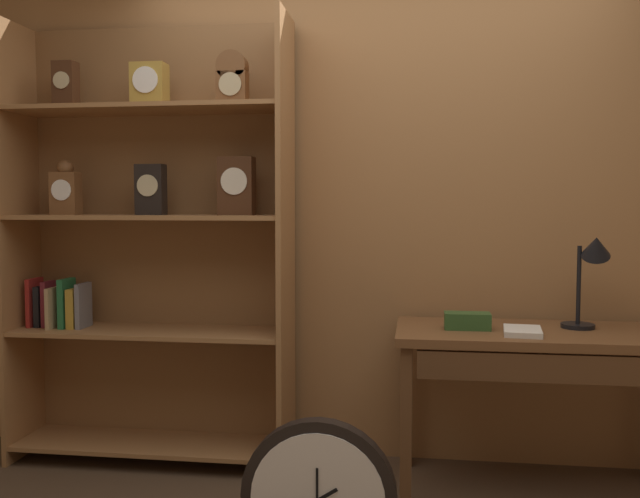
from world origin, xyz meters
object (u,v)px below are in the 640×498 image
at_px(toolbox_small, 467,321).
at_px(open_repair_manual, 523,331).
at_px(workbench, 537,352).
at_px(bookshelf, 151,241).
at_px(desk_lamp, 591,266).

bearing_deg(toolbox_small, open_repair_manual, -21.04).
bearing_deg(open_repair_manual, workbench, 52.43).
bearing_deg(bookshelf, toolbox_small, -6.57).
bearing_deg(bookshelf, workbench, -5.78).
height_order(desk_lamp, toolbox_small, desk_lamp).
bearing_deg(open_repair_manual, desk_lamp, 31.48).
xyz_separation_m(bookshelf, desk_lamp, (2.14, -0.12, -0.09)).
height_order(workbench, desk_lamp, desk_lamp).
bearing_deg(workbench, bookshelf, 174.22).
height_order(bookshelf, desk_lamp, bookshelf).
xyz_separation_m(desk_lamp, open_repair_manual, (-0.32, -0.15, -0.28)).
distance_m(workbench, open_repair_manual, 0.15).
bearing_deg(workbench, open_repair_manual, -133.54).
distance_m(workbench, toolbox_small, 0.34).
distance_m(bookshelf, workbench, 1.96).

